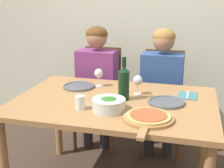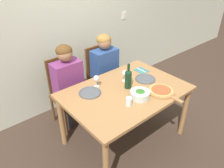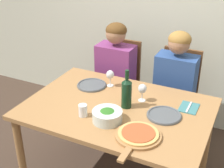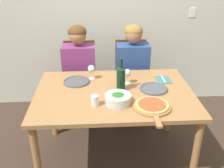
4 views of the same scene
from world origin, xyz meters
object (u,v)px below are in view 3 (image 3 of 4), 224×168
(person_woman, at_px, (115,69))
(dinner_plate_left, at_px, (92,85))
(chair_left, at_px, (119,83))
(fork_on_napkin, at_px, (189,108))
(water_tumbler, at_px, (83,110))
(person_man, at_px, (175,81))
(pizza_on_board, at_px, (138,135))
(wine_bottle, at_px, (127,92))
(broccoli_bowl, at_px, (107,116))
(dinner_plate_right, at_px, (164,115))
(wine_glass_right, at_px, (142,89))
(wine_glass_left, at_px, (110,75))
(chair_right, at_px, (176,96))

(person_woman, height_order, dinner_plate_left, person_woman)
(chair_left, xyz_separation_m, fork_on_napkin, (0.88, -0.61, 0.26))
(person_woman, distance_m, water_tumbler, 0.98)
(person_man, height_order, pizza_on_board, person_man)
(wine_bottle, bearing_deg, fork_on_napkin, 23.70)
(broccoli_bowl, distance_m, water_tumbler, 0.20)
(dinner_plate_left, bearing_deg, dinner_plate_right, -15.14)
(person_man, height_order, fork_on_napkin, person_man)
(pizza_on_board, bearing_deg, dinner_plate_left, 141.05)
(water_tumbler, bearing_deg, fork_on_napkin, 33.69)
(person_woman, distance_m, pizza_on_board, 1.22)
(person_man, xyz_separation_m, fork_on_napkin, (0.25, -0.49, 0.04))
(person_man, relative_size, wine_glass_right, 8.10)
(chair_left, height_order, dinner_plate_left, chair_left)
(water_tumbler, bearing_deg, wine_glass_right, 51.99)
(dinner_plate_left, relative_size, wine_glass_left, 1.74)
(chair_right, bearing_deg, wine_glass_left, -131.56)
(person_woman, bearing_deg, wine_glass_right, -47.33)
(chair_right, bearing_deg, fork_on_napkin, -67.90)
(person_man, bearing_deg, chair_left, 169.42)
(pizza_on_board, xyz_separation_m, fork_on_napkin, (0.22, 0.53, -0.01))
(wine_bottle, xyz_separation_m, broccoli_bowl, (-0.05, -0.24, -0.09))
(wine_bottle, bearing_deg, wine_glass_left, 135.64)
(wine_bottle, relative_size, water_tumbler, 3.37)
(dinner_plate_right, bearing_deg, person_man, 98.83)
(person_man, bearing_deg, wine_glass_left, -138.60)
(person_woman, xyz_separation_m, person_man, (0.63, 0.00, 0.00))
(dinner_plate_right, height_order, water_tumbler, water_tumbler)
(wine_bottle, bearing_deg, chair_left, 117.85)
(chair_right, relative_size, wine_bottle, 3.11)
(chair_left, distance_m, pizza_on_board, 1.34)
(broccoli_bowl, xyz_separation_m, fork_on_napkin, (0.50, 0.44, -0.04))
(chair_left, relative_size, chair_right, 1.00)
(person_man, relative_size, water_tumbler, 12.97)
(person_man, bearing_deg, pizza_on_board, -88.57)
(dinner_plate_left, height_order, water_tumbler, water_tumbler)
(chair_left, xyz_separation_m, dinner_plate_left, (0.00, -0.61, 0.27))
(pizza_on_board, xyz_separation_m, wine_glass_right, (-0.15, 0.48, 0.09))
(person_man, xyz_separation_m, broccoli_bowl, (-0.25, -0.93, 0.08))
(person_woman, relative_size, person_man, 1.00)
(water_tumbler, bearing_deg, person_woman, 101.05)
(pizza_on_board, distance_m, wine_glass_left, 0.79)
(dinner_plate_right, relative_size, wine_glass_left, 1.74)
(person_man, bearing_deg, fork_on_napkin, -63.27)
(chair_left, relative_size, dinner_plate_right, 3.77)
(pizza_on_board, bearing_deg, water_tumbler, 171.77)
(person_man, height_order, dinner_plate_right, person_man)
(dinner_plate_left, xyz_separation_m, fork_on_napkin, (0.88, 0.00, -0.01))
(wine_glass_left, bearing_deg, chair_right, 48.44)
(person_woman, bearing_deg, broccoli_bowl, -67.80)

